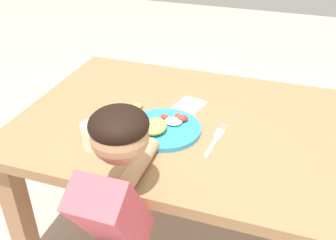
{
  "coord_description": "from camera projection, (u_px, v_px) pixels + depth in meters",
  "views": [
    {
      "loc": [
        0.35,
        -1.2,
        1.45
      ],
      "look_at": [
        -0.04,
        -0.05,
        0.7
      ],
      "focal_mm": 41.31,
      "sensor_mm": 36.0,
      "label": 1
    }
  ],
  "objects": [
    {
      "name": "fork",
      "position": [
        216.0,
        140.0,
        1.35
      ],
      "size": [
        0.04,
        0.22,
        0.01
      ],
      "rotation": [
        0.0,
        0.0,
        1.49
      ],
      "color": "silver",
      "rests_on": "dining_table"
    },
    {
      "name": "napkin",
      "position": [
        189.0,
        106.0,
        1.55
      ],
      "size": [
        0.13,
        0.15,
        0.0
      ],
      "primitive_type": "cube",
      "rotation": [
        0.0,
        0.0,
        -0.23
      ],
      "color": "white",
      "rests_on": "dining_table"
    },
    {
      "name": "dining_table",
      "position": [
        181.0,
        141.0,
        1.53
      ],
      "size": [
        1.22,
        0.9,
        0.68
      ],
      "color": "#936D47",
      "rests_on": "ground_plane"
    },
    {
      "name": "spoon",
      "position": [
        131.0,
        112.0,
        1.5
      ],
      "size": [
        0.06,
        0.23,
        0.02
      ],
      "rotation": [
        0.0,
        0.0,
        1.41
      ],
      "color": "tan",
      "rests_on": "dining_table"
    },
    {
      "name": "drinking_cup",
      "position": [
        92.0,
        135.0,
        1.3
      ],
      "size": [
        0.07,
        0.07,
        0.09
      ],
      "primitive_type": "cylinder",
      "color": "silver",
      "rests_on": "dining_table"
    },
    {
      "name": "plate",
      "position": [
        163.0,
        128.0,
        1.39
      ],
      "size": [
        0.27,
        0.27,
        0.06
      ],
      "color": "#2E91C2",
      "rests_on": "dining_table"
    }
  ]
}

